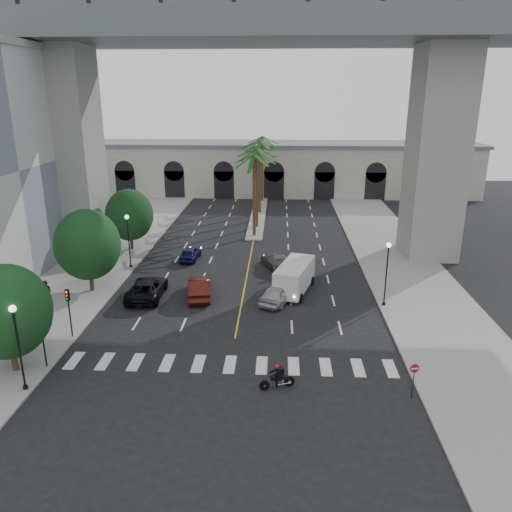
{
  "coord_description": "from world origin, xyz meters",
  "views": [
    {
      "loc": [
        2.98,
        -29.07,
        16.25
      ],
      "look_at": [
        1.28,
        6.0,
        4.76
      ],
      "focal_mm": 35.0,
      "sensor_mm": 36.0,
      "label": 1
    }
  ],
  "objects": [
    {
      "name": "palm_b",
      "position": [
        0.1,
        32.0,
        9.37
      ],
      "size": [
        3.2,
        3.2,
        10.6
      ],
      "color": "#47331E",
      "rests_on": "ground"
    },
    {
      "name": "do_not_enter_sign",
      "position": [
        10.5,
        -4.67,
        1.58
      ],
      "size": [
        0.53,
        0.12,
        2.18
      ],
      "rotation": [
        0.0,
        0.0,
        0.18
      ],
      "color": "black",
      "rests_on": "ground"
    },
    {
      "name": "lamp_post_left_near",
      "position": [
        -11.4,
        -5.0,
        3.22
      ],
      "size": [
        0.4,
        0.4,
        5.35
      ],
      "color": "black",
      "rests_on": "ground"
    },
    {
      "name": "bridge",
      "position": [
        3.42,
        22.0,
        18.51
      ],
      "size": [
        75.0,
        13.0,
        26.0
      ],
      "color": "gray",
      "rests_on": "ground"
    },
    {
      "name": "car_a",
      "position": [
        2.99,
        8.52,
        0.78
      ],
      "size": [
        3.53,
        4.91,
        1.55
      ],
      "primitive_type": "imported",
      "rotation": [
        0.0,
        0.0,
        2.72
      ],
      "color": "#A9A8AD",
      "rests_on": "ground"
    },
    {
      "name": "car_d",
      "position": [
        2.81,
        16.92,
        0.72
      ],
      "size": [
        3.68,
        5.37,
        1.44
      ],
      "primitive_type": "imported",
      "rotation": [
        0.0,
        0.0,
        3.51
      ],
      "color": "slate",
      "rests_on": "ground"
    },
    {
      "name": "traffic_signal_near",
      "position": [
        -11.3,
        -2.5,
        2.51
      ],
      "size": [
        0.25,
        0.18,
        3.65
      ],
      "color": "black",
      "rests_on": "ground"
    },
    {
      "name": "ground",
      "position": [
        0.0,
        0.0,
        0.0
      ],
      "size": [
        140.0,
        140.0,
        0.0
      ],
      "primitive_type": "plane",
      "color": "black",
      "rests_on": "ground"
    },
    {
      "name": "car_b",
      "position": [
        -3.6,
        9.33,
        0.84
      ],
      "size": [
        2.51,
        5.33,
        1.69
      ],
      "primitive_type": "imported",
      "rotation": [
        0.0,
        0.0,
        3.29
      ],
      "color": "#43110D",
      "rests_on": "ground"
    },
    {
      "name": "car_c",
      "position": [
        -7.96,
        9.02,
        0.8
      ],
      "size": [
        2.75,
        5.8,
        1.6
      ],
      "primitive_type": "imported",
      "rotation": [
        0.0,
        0.0,
        3.16
      ],
      "color": "black",
      "rests_on": "ground"
    },
    {
      "name": "median",
      "position": [
        0.0,
        38.0,
        0.1
      ],
      "size": [
        2.0,
        24.0,
        0.2
      ],
      "primitive_type": "cube",
      "color": "gray",
      "rests_on": "ground"
    },
    {
      "name": "palm_f",
      "position": [
        0.2,
        48.0,
        9.46
      ],
      "size": [
        3.2,
        3.2,
        10.7
      ],
      "color": "#47331E",
      "rests_on": "ground"
    },
    {
      "name": "pedestrian_b",
      "position": [
        -15.61,
        7.09,
        1.1
      ],
      "size": [
        1.06,
        0.9,
        1.9
      ],
      "primitive_type": "imported",
      "rotation": [
        0.0,
        0.0,
        -0.22
      ],
      "color": "black",
      "rests_on": "sidewalk_left"
    },
    {
      "name": "palm_a",
      "position": [
        0.0,
        28.0,
        9.1
      ],
      "size": [
        3.2,
        3.2,
        10.3
      ],
      "color": "#47331E",
      "rests_on": "ground"
    },
    {
      "name": "palm_e",
      "position": [
        -0.1,
        44.0,
        9.19
      ],
      "size": [
        3.2,
        3.2,
        10.4
      ],
      "color": "#47331E",
      "rests_on": "ground"
    },
    {
      "name": "street_tree_mid",
      "position": [
        -13.0,
        10.0,
        4.21
      ],
      "size": [
        5.44,
        5.44,
        7.21
      ],
      "color": "#382616",
      "rests_on": "ground"
    },
    {
      "name": "palm_d",
      "position": [
        0.15,
        40.0,
        9.65
      ],
      "size": [
        3.2,
        3.2,
        10.9
      ],
      "color": "#47331E",
      "rests_on": "ground"
    },
    {
      "name": "cargo_van",
      "position": [
        4.31,
        10.75,
        1.41
      ],
      "size": [
        3.76,
        6.31,
        2.53
      ],
      "rotation": [
        0.0,
        0.0,
        -0.28
      ],
      "color": "silver",
      "rests_on": "ground"
    },
    {
      "name": "pier_building",
      "position": [
        0.0,
        55.0,
        4.27
      ],
      "size": [
        71.0,
        10.5,
        8.5
      ],
      "color": "silver",
      "rests_on": "ground"
    },
    {
      "name": "lamp_post_left_far",
      "position": [
        -11.4,
        16.0,
        3.22
      ],
      "size": [
        0.4,
        0.4,
        5.35
      ],
      "color": "black",
      "rests_on": "ground"
    },
    {
      "name": "traffic_signal_far",
      "position": [
        -11.3,
        1.5,
        2.51
      ],
      "size": [
        0.25,
        0.18,
        3.65
      ],
      "color": "black",
      "rests_on": "ground"
    },
    {
      "name": "sidewalk_right",
      "position": [
        15.0,
        15.0,
        0.07
      ],
      "size": [
        8.0,
        100.0,
        0.15
      ],
      "primitive_type": "cube",
      "color": "gray",
      "rests_on": "ground"
    },
    {
      "name": "street_tree_near",
      "position": [
        -13.0,
        -3.0,
        4.02
      ],
      "size": [
        5.2,
        5.2,
        6.89
      ],
      "color": "#382616",
      "rests_on": "ground"
    },
    {
      "name": "motorcycle_rider",
      "position": [
        3.04,
        -3.98,
        0.69
      ],
      "size": [
        2.05,
        0.83,
        1.53
      ],
      "rotation": [
        0.0,
        0.0,
        0.32
      ],
      "color": "black",
      "rests_on": "ground"
    },
    {
      "name": "car_e",
      "position": [
        -6.08,
        18.93,
        0.69
      ],
      "size": [
        1.98,
        4.16,
        1.37
      ],
      "primitive_type": "imported",
      "rotation": [
        0.0,
        0.0,
        3.05
      ],
      "color": "#0E1442",
      "rests_on": "ground"
    },
    {
      "name": "sidewalk_left",
      "position": [
        -15.0,
        15.0,
        0.07
      ],
      "size": [
        8.0,
        100.0,
        0.15
      ],
      "primitive_type": "cube",
      "color": "gray",
      "rests_on": "ground"
    },
    {
      "name": "lamp_post_right",
      "position": [
        11.4,
        8.0,
        3.22
      ],
      "size": [
        0.4,
        0.4,
        5.35
      ],
      "color": "black",
      "rests_on": "ground"
    },
    {
      "name": "street_tree_far",
      "position": [
        -13.0,
        22.0,
        3.9
      ],
      "size": [
        5.04,
        5.04,
        6.68
      ],
      "color": "#382616",
      "rests_on": "ground"
    },
    {
      "name": "palm_c",
      "position": [
        -0.2,
        36.0,
        8.91
      ],
      "size": [
        3.2,
        3.2,
        10.1
      ],
      "color": "#47331E",
      "rests_on": "ground"
    }
  ]
}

